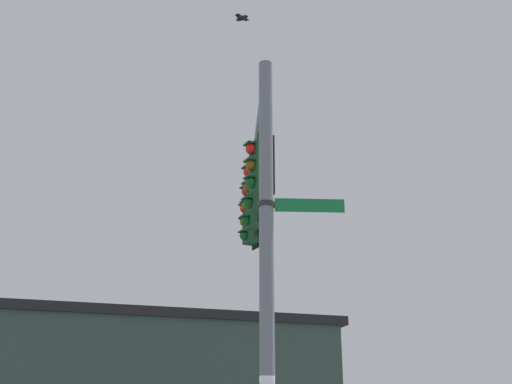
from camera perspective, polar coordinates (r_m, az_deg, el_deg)
The scene contains 8 objects.
signal_pole at distance 10.36m, azimuth 0.93°, elevation -7.81°, with size 0.23×0.23×7.81m, color slate.
mast_arm at distance 14.22m, azimuth 0.04°, elevation 3.27°, with size 0.18×0.18×5.86m, color slate.
traffic_light_nearest_pole at distance 12.80m, azimuth 0.25°, elevation 2.19°, with size 0.54×0.49×1.31m.
traffic_light_mid_inner at distance 13.92m, azimuth -0.04°, elevation 0.31°, with size 0.54×0.49×1.31m.
traffic_light_mid_outer at distance 15.05m, azimuth -0.28°, elevation -1.28°, with size 0.54×0.49×1.31m.
traffic_light_arm_end at distance 16.19m, azimuth -0.49°, elevation -2.65°, with size 0.54×0.49×1.31m.
street_name_sign at distance 10.74m, azimuth 3.02°, elevation -1.13°, with size 0.66×1.32×0.22m.
bird_flying at distance 12.92m, azimuth -1.21°, elevation 14.76°, with size 0.27×0.35×0.10m.
Camera 1 is at (-8.97, 4.70, 1.70)m, focal length 46.42 mm.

